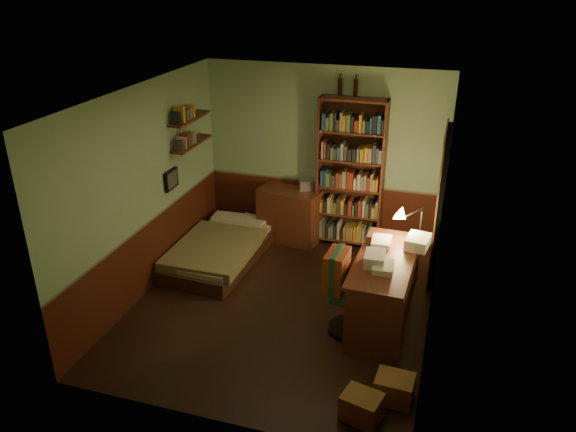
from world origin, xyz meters
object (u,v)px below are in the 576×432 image
(mini_stereo, at_px, (309,184))
(bookshelf, at_px, (350,175))
(desk_lamp, at_px, (421,217))
(bed, at_px, (219,242))
(cardboard_box_a, at_px, (362,407))
(cardboard_box_b, at_px, (394,388))
(desk, at_px, (383,290))
(office_chair, at_px, (353,297))
(dresser, at_px, (290,215))

(mini_stereo, bearing_deg, bookshelf, -26.72)
(mini_stereo, distance_m, desk_lamp, 2.10)
(bed, bearing_deg, mini_stereo, 49.05)
(cardboard_box_a, distance_m, cardboard_box_b, 0.43)
(mini_stereo, distance_m, desk, 2.36)
(bookshelf, bearing_deg, office_chair, -76.73)
(bed, xyz_separation_m, cardboard_box_b, (2.72, -2.09, -0.15))
(bed, height_order, office_chair, office_chair)
(desk_lamp, bearing_deg, dresser, 162.06)
(cardboard_box_a, bearing_deg, cardboard_box_b, 52.66)
(bed, distance_m, desk_lamp, 2.84)
(bookshelf, relative_size, cardboard_box_a, 6.29)
(bed, relative_size, office_chair, 2.07)
(bed, bearing_deg, desk, -15.34)
(desk, distance_m, cardboard_box_a, 1.65)
(desk, bearing_deg, office_chair, -130.15)
(desk, bearing_deg, bookshelf, 115.18)
(mini_stereo, relative_size, desk_lamp, 0.52)
(mini_stereo, relative_size, bookshelf, 0.13)
(mini_stereo, xyz_separation_m, cardboard_box_b, (1.71, -3.13, -0.75))
(dresser, relative_size, cardboard_box_a, 2.59)
(desk, xyz_separation_m, cardboard_box_a, (0.06, -1.62, -0.28))
(mini_stereo, relative_size, office_chair, 0.31)
(desk, distance_m, desk_lamp, 0.99)
(mini_stereo, bearing_deg, cardboard_box_b, -84.41)
(office_chair, bearing_deg, desk_lamp, 61.45)
(bed, relative_size, cardboard_box_b, 5.15)
(mini_stereo, bearing_deg, cardboard_box_a, -90.35)
(bed, xyz_separation_m, desk, (2.40, -0.80, 0.14))
(desk_lamp, xyz_separation_m, cardboard_box_a, (-0.26, -2.26, -0.96))
(cardboard_box_b, bearing_deg, dresser, 123.17)
(desk, height_order, cardboard_box_a, desk)
(cardboard_box_a, height_order, cardboard_box_b, cardboard_box_a)
(bookshelf, bearing_deg, desk_lamp, -46.37)
(desk_lamp, bearing_deg, cardboard_box_b, -79.22)
(dresser, height_order, cardboard_box_a, dresser)
(bed, bearing_deg, office_chair, -24.87)
(bookshelf, bearing_deg, mini_stereo, 176.86)
(bookshelf, bearing_deg, cardboard_box_a, -75.87)
(cardboard_box_a, relative_size, cardboard_box_b, 0.97)
(office_chair, bearing_deg, desk, 51.61)
(bookshelf, height_order, cardboard_box_b, bookshelf)
(desk_lamp, height_order, office_chair, desk_lamp)
(bed, height_order, bookshelf, bookshelf)
(mini_stereo, xyz_separation_m, desk_lamp, (1.71, -1.20, 0.21))
(cardboard_box_a, bearing_deg, mini_stereo, 112.69)
(bed, bearing_deg, dresser, 53.72)
(bed, relative_size, cardboard_box_a, 5.32)
(office_chair, xyz_separation_m, cardboard_box_a, (0.35, -1.30, -0.32))
(cardboard_box_b, bearing_deg, bookshelf, 109.38)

